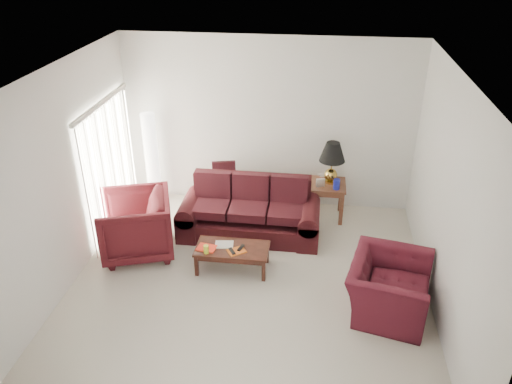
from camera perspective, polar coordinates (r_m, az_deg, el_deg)
floor at (r=7.21m, az=-0.89°, el=-10.57°), size 5.00×5.00×0.00m
blinds at (r=8.34m, az=-16.33°, el=2.64°), size 0.10×2.00×2.16m
sofa at (r=8.05m, az=-0.77°, el=-2.05°), size 2.34×1.16×0.93m
throw_pillow at (r=8.70m, az=-3.68°, el=2.20°), size 0.44×0.29×0.42m
end_table at (r=8.70m, az=8.11°, el=-0.92°), size 0.60×0.60×0.65m
table_lamp at (r=8.45m, az=8.65°, el=3.32°), size 0.45×0.45×0.73m
clock at (r=8.41m, az=7.38°, el=1.08°), size 0.15×0.10×0.14m
blue_canister at (r=8.36m, az=9.19°, el=0.88°), size 0.14×0.14×0.17m
picture_frame at (r=8.65m, az=7.63°, el=1.95°), size 0.20×0.21×0.05m
floor_lamp at (r=9.05m, az=-11.82°, el=3.74°), size 0.32×0.32×1.72m
armchair_left at (r=7.82m, az=-13.57°, el=-3.71°), size 1.34×1.32×0.97m
armchair_right at (r=6.80m, az=14.91°, el=-10.49°), size 1.23×1.33×0.74m
coffee_table at (r=7.42m, az=-2.71°, el=-7.56°), size 1.19×0.93×0.37m
magazine_red at (r=7.32m, az=-5.67°, el=-6.37°), size 0.30×0.25×0.02m
magazine_white at (r=7.37m, az=-3.66°, el=-6.01°), size 0.29×0.23×0.02m
magazine_orange at (r=7.22m, az=-2.23°, el=-6.76°), size 0.31×0.29×0.01m
remote_a at (r=7.19m, az=-2.76°, el=-6.76°), size 0.13×0.16×0.02m
remote_b at (r=7.26m, az=-1.74°, el=-6.37°), size 0.09×0.17×0.02m
yellow_glass at (r=7.19m, az=-5.73°, el=-6.53°), size 0.08×0.08×0.13m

